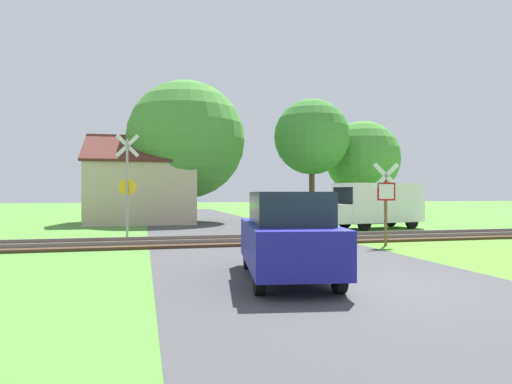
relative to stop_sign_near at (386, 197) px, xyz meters
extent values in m
plane|color=#4C8433|center=(-4.18, -5.56, -1.61)|extent=(160.00, 160.00, 0.00)
cube|color=#424244|center=(-4.18, -3.56, -1.61)|extent=(6.97, 80.00, 0.01)
cube|color=#422D1E|center=(-4.18, 2.16, -1.56)|extent=(60.00, 2.60, 0.10)
cube|color=slate|center=(-4.18, 2.87, -1.45)|extent=(60.00, 0.08, 0.12)
cube|color=slate|center=(-4.18, 1.44, -1.45)|extent=(60.00, 0.08, 0.12)
cylinder|color=brown|center=(0.01, 0.03, -0.37)|extent=(0.10, 0.10, 2.48)
cube|color=red|center=(-0.01, -0.03, 0.20)|extent=(0.59, 0.16, 0.60)
cube|color=white|center=(-0.01, -0.05, 0.20)|extent=(0.48, 0.12, 0.49)
cube|color=white|center=(-0.01, -0.03, 0.71)|extent=(0.86, 0.22, 0.88)
cube|color=white|center=(-0.01, -0.03, 0.71)|extent=(0.86, 0.22, 0.88)
cylinder|color=#9E9EA5|center=(-8.44, 4.02, 0.28)|extent=(0.09, 0.09, 3.79)
cube|color=white|center=(-8.43, 4.08, 1.93)|extent=(0.87, 0.14, 0.88)
cube|color=white|center=(-8.43, 4.08, 1.93)|extent=(0.87, 0.14, 0.88)
cylinder|color=yellow|center=(-8.43, 4.08, 0.38)|extent=(0.64, 0.11, 0.64)
cube|color=#C6B293|center=(-7.90, 14.21, 0.17)|extent=(6.16, 5.72, 3.57)
cube|color=#562823|center=(-7.94, 12.82, 2.70)|extent=(6.39, 3.31, 1.78)
cube|color=#562823|center=(-7.86, 15.60, 2.70)|extent=(6.39, 3.31, 1.78)
cube|color=brown|center=(-6.25, 14.17, 2.68)|extent=(0.51, 0.51, 1.10)
cylinder|color=#513823|center=(-5.32, 14.29, -0.45)|extent=(0.34, 0.34, 2.34)
sphere|color=#478E38|center=(-5.32, 14.29, 3.40)|extent=(7.15, 7.15, 7.15)
cylinder|color=#513823|center=(2.26, 12.78, 0.13)|extent=(0.34, 0.34, 3.49)
sphere|color=#3D8433|center=(2.26, 12.78, 3.62)|extent=(4.66, 4.66, 4.66)
cylinder|color=#513823|center=(6.43, 14.24, -0.49)|extent=(0.28, 0.28, 2.24)
sphere|color=#478E38|center=(6.43, 14.24, 2.49)|extent=(4.98, 4.98, 4.98)
cube|color=white|center=(3.47, 6.78, -0.32)|extent=(4.46, 2.59, 1.90)
cube|color=white|center=(1.05, 6.36, -0.82)|extent=(1.00, 1.90, 0.90)
cube|color=#19232D|center=(1.42, 6.43, 0.01)|extent=(0.32, 1.60, 0.85)
cube|color=navy|center=(3.30, 7.72, -0.66)|extent=(3.73, 0.66, 0.16)
cylinder|color=black|center=(1.92, 7.31, -1.27)|extent=(0.70, 0.29, 0.68)
cylinder|color=black|center=(2.19, 5.77, -1.27)|extent=(0.70, 0.29, 0.68)
cylinder|color=black|center=(4.74, 7.80, -1.27)|extent=(0.70, 0.29, 0.68)
cylinder|color=black|center=(5.01, 6.26, -1.27)|extent=(0.70, 0.29, 0.68)
cube|color=navy|center=(-5.01, -4.84, -0.89)|extent=(2.23, 4.20, 0.84)
cube|color=#19232D|center=(-5.04, -5.04, -0.15)|extent=(1.71, 2.39, 0.64)
cylinder|color=black|center=(-4.11, -3.60, -1.31)|extent=(0.27, 0.62, 0.60)
cylinder|color=black|center=(-5.50, -3.39, -1.31)|extent=(0.27, 0.62, 0.60)
cylinder|color=black|center=(-4.52, -6.29, -1.31)|extent=(0.27, 0.62, 0.60)
cylinder|color=black|center=(-5.91, -6.08, -1.31)|extent=(0.27, 0.62, 0.60)
camera|label=1|loc=(-7.85, -13.68, 0.14)|focal=32.00mm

